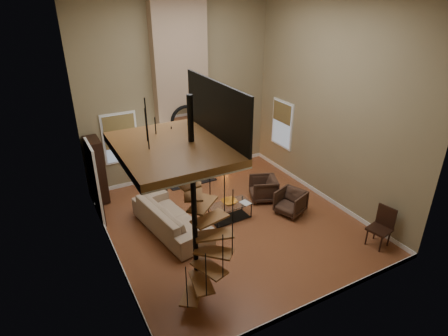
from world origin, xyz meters
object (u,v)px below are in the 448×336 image
accent_lamp (225,160)px  coffee_table (230,210)px  sofa (170,217)px  armchair_near (266,188)px  hutch (96,170)px  floor_lamp (158,148)px  armchair_far (292,201)px  side_chair (382,225)px

accent_lamp → coffee_table: bearing=-116.2°
sofa → armchair_near: (2.96, 0.17, -0.04)m
sofa → armchair_near: sofa is taller
hutch → floor_lamp: hutch is taller
floor_lamp → armchair_near: bearing=-36.8°
hutch → accent_lamp: size_ratio=3.30×
sofa → armchair_far: sofa is taller
hutch → accent_lamp: 4.30m
accent_lamp → armchair_far: bearing=-87.0°
sofa → coffee_table: sofa is taller
armchair_far → accent_lamp: (-0.18, 3.43, -0.10)m
armchair_near → coffee_table: armchair_near is taller
armchair_far → hutch: bearing=-146.1°
hutch → sofa: size_ratio=0.73×
armchair_far → side_chair: bearing=5.0°
armchair_far → side_chair: 2.33m
armchair_far → accent_lamp: size_ratio=1.29×
floor_lamp → sofa: bearing=-103.1°
side_chair → accent_lamp: bearing=102.0°
hutch → side_chair: hutch is taller
sofa → floor_lamp: (0.47, 2.03, 1.02)m
armchair_near → side_chair: 3.27m
armchair_far → floor_lamp: (-2.71, 2.79, 1.06)m
coffee_table → floor_lamp: floor_lamp is taller
armchair_near → coffee_table: size_ratio=0.66×
accent_lamp → floor_lamp: bearing=-165.8°
hutch → coffee_table: (2.79, -2.68, -0.67)m
hutch → coffee_table: bearing=-43.8°
armchair_far → floor_lamp: floor_lamp is taller
hutch → coffee_table: size_ratio=1.61×
sofa → armchair_far: bearing=-112.6°
sofa → accent_lamp: bearing=-57.5°
sofa → side_chair: side_chair is taller
hutch → side_chair: 7.57m
hutch → accent_lamp: bearing=3.3°
coffee_table → floor_lamp: size_ratio=0.66×
coffee_table → sofa: bearing=170.7°
floor_lamp → accent_lamp: bearing=14.2°
armchair_near → armchair_far: bearing=35.2°
armchair_near → hutch: bearing=-96.4°
armchair_near → coffee_table: (-1.40, -0.43, -0.07)m
accent_lamp → side_chair: 5.66m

